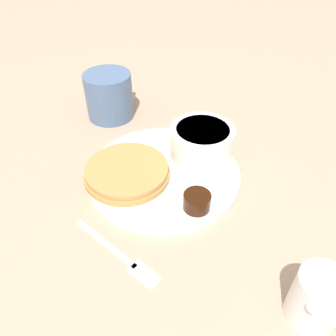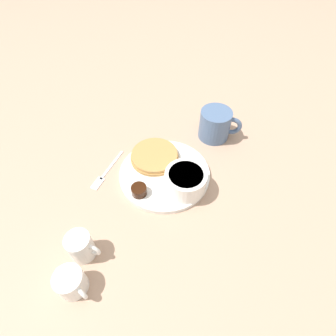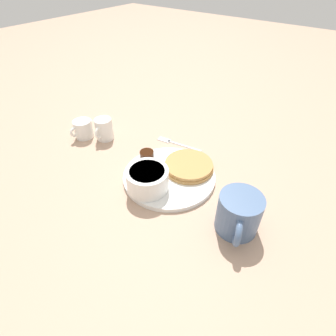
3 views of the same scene
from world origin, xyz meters
TOP-DOWN VIEW (x-y plane):
  - ground_plane at (0.00, 0.00)m, footprint 4.00×4.00m
  - plate at (0.00, 0.00)m, footprint 0.24×0.24m
  - pancake_stack at (-0.03, -0.05)m, footprint 0.13×0.13m
  - bowl at (0.01, 0.07)m, footprint 0.10×0.10m
  - syrup_cup at (0.09, -0.02)m, footprint 0.04×0.04m
  - butter_ramekin at (0.03, 0.08)m, footprint 0.05×0.05m
  - coffee_mug at (-0.21, 0.04)m, footprint 0.09×0.12m
  - creamer_pitcher_near at (0.27, -0.03)m, footprint 0.05×0.08m
  - fork at (0.08, -0.14)m, footprint 0.15×0.04m

SIDE VIEW (x-z plane):
  - ground_plane at x=0.00m, z-range 0.00..0.00m
  - fork at x=0.08m, z-range 0.00..0.00m
  - plate at x=0.00m, z-range 0.00..0.01m
  - pancake_stack at x=-0.03m, z-range 0.01..0.03m
  - syrup_cup at x=0.09m, z-range 0.01..0.04m
  - butter_ramekin at x=0.03m, z-range 0.01..0.05m
  - creamer_pitcher_near at x=0.27m, z-range 0.00..0.07m
  - bowl at x=0.01m, z-range 0.01..0.07m
  - coffee_mug at x=-0.21m, z-range 0.00..0.09m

